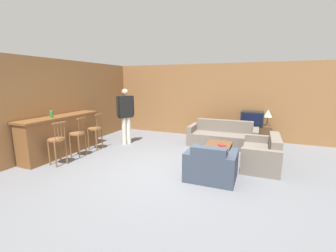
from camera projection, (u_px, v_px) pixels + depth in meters
The scene contains 17 objects.
ground_plane at pixel (158, 171), 5.06m from camera, with size 24.00×24.00×0.00m, color slate.
wall_back at pixel (200, 100), 8.21m from camera, with size 9.40×0.08×2.60m.
wall_left at pixel (83, 103), 7.26m from camera, with size 0.08×8.75×2.60m.
bar_counter at pixel (62, 135), 6.17m from camera, with size 0.55×2.41×1.08m.
bar_chair_near at pixel (57, 142), 5.36m from camera, with size 0.46×0.46×1.07m.
bar_chair_mid at pixel (78, 136), 5.97m from camera, with size 0.42×0.42×1.07m.
bar_chair_far at pixel (95, 131), 6.59m from camera, with size 0.41×0.41×1.07m.
couch_far at pixel (223, 137), 7.03m from camera, with size 2.07×0.88×0.77m.
armchair_near at pixel (211, 166), 4.60m from camera, with size 1.00×0.84×0.75m.
loveseat_right at pixel (262, 155), 5.34m from camera, with size 0.81×1.51×0.74m.
coffee_table at pixel (218, 147), 5.73m from camera, with size 0.62×1.05×0.40m.
tv_unit at pixel (251, 134), 7.40m from camera, with size 1.23×0.48×0.59m.
tv at pixel (252, 118), 7.29m from camera, with size 0.70×0.52×0.45m.
bottle at pixel (51, 113), 5.72m from camera, with size 0.07×0.07×0.24m.
book_on_table at pixel (222, 145), 5.62m from camera, with size 0.21×0.21×0.03m.
table_lamp at pixel (268, 114), 7.09m from camera, with size 0.26×0.26×0.52m.
person_by_window at pixel (126, 113), 7.08m from camera, with size 0.40×0.50×1.76m.
Camera 1 is at (2.01, -4.32, 1.99)m, focal length 24.00 mm.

